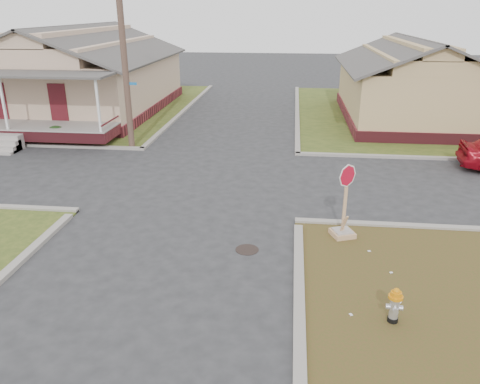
# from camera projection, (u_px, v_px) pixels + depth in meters

# --- Properties ---
(ground) EXTENTS (120.00, 120.00, 0.00)m
(ground) POSITION_uv_depth(u_px,v_px,m) (173.00, 237.00, 13.49)
(ground) COLOR #28292B
(ground) RESTS_ON ground
(verge_far_left) EXTENTS (19.00, 19.00, 0.05)m
(verge_far_left) POSITION_uv_depth(u_px,v_px,m) (49.00, 106.00, 31.47)
(verge_far_left) COLOR #344719
(verge_far_left) RESTS_ON ground
(curbs) EXTENTS (80.00, 40.00, 0.12)m
(curbs) POSITION_uv_depth(u_px,v_px,m) (204.00, 179.00, 18.11)
(curbs) COLOR gray
(curbs) RESTS_ON ground
(manhole) EXTENTS (0.64, 0.64, 0.01)m
(manhole) POSITION_uv_depth(u_px,v_px,m) (247.00, 250.00, 12.79)
(manhole) COLOR black
(manhole) RESTS_ON ground
(corner_house) EXTENTS (10.10, 15.50, 5.30)m
(corner_house) POSITION_uv_depth(u_px,v_px,m) (79.00, 75.00, 29.11)
(corner_house) COLOR maroon
(corner_house) RESTS_ON ground
(side_house_yellow) EXTENTS (7.60, 11.60, 4.70)m
(side_house_yellow) POSITION_uv_depth(u_px,v_px,m) (411.00, 82.00, 26.91)
(side_house_yellow) COLOR maroon
(side_house_yellow) RESTS_ON ground
(utility_pole) EXTENTS (1.80, 0.28, 9.00)m
(utility_pole) POSITION_uv_depth(u_px,v_px,m) (123.00, 45.00, 20.44)
(utility_pole) COLOR #49322A
(utility_pole) RESTS_ON ground
(fire_hydrant) EXTENTS (0.30, 0.30, 0.81)m
(fire_hydrant) POSITION_uv_depth(u_px,v_px,m) (395.00, 303.00, 9.64)
(fire_hydrant) COLOR black
(fire_hydrant) RESTS_ON ground
(stop_sign) EXTENTS (0.62, 0.60, 2.18)m
(stop_sign) POSITION_uv_depth(u_px,v_px,m) (343.00, 221.00, 13.30)
(stop_sign) COLOR tan
(stop_sign) RESTS_ON ground
(hedge_right) EXTENTS (1.23, 1.01, 0.94)m
(hedge_right) POSITION_uv_depth(u_px,v_px,m) (56.00, 134.00, 22.49)
(hedge_right) COLOR #183613
(hedge_right) RESTS_ON verge_far_left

